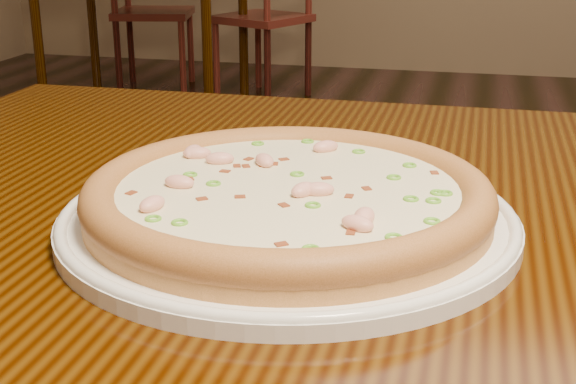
% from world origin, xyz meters
% --- Properties ---
extents(hero_table, '(1.20, 0.80, 0.75)m').
position_xyz_m(hero_table, '(-0.28, -0.11, 0.65)').
color(hero_table, black).
rests_on(hero_table, ground).
extents(plate, '(0.35, 0.35, 0.02)m').
position_xyz_m(plate, '(-0.40, -0.16, 0.76)').
color(plate, white).
rests_on(plate, hero_table).
extents(pizza, '(0.32, 0.32, 0.03)m').
position_xyz_m(pizza, '(-0.40, -0.16, 0.78)').
color(pizza, tan).
rests_on(pizza, plate).
extents(chair_a, '(0.50, 0.50, 0.95)m').
position_xyz_m(chair_a, '(-2.16, 3.60, 0.44)').
color(chair_a, '#4D1E14').
rests_on(chair_a, ground).
extents(chair_b, '(0.55, 0.55, 0.95)m').
position_xyz_m(chair_b, '(-1.39, 3.51, 0.44)').
color(chair_b, '#4D1E14').
rests_on(chair_b, ground).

